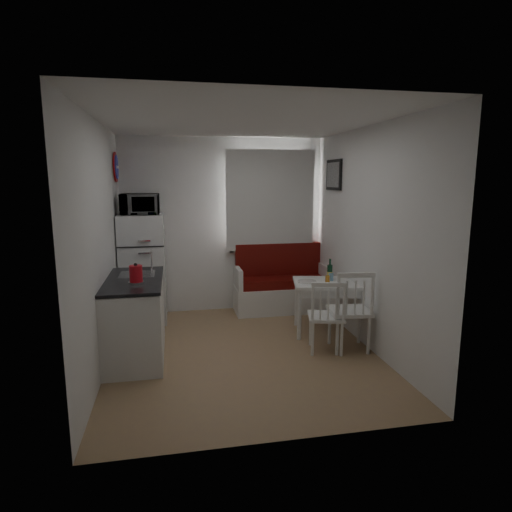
{
  "coord_description": "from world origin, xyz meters",
  "views": [
    {
      "loc": [
        -0.75,
        -4.65,
        1.99
      ],
      "look_at": [
        0.25,
        0.5,
        1.05
      ],
      "focal_mm": 30.0,
      "sensor_mm": 36.0,
      "label": 1
    }
  ],
  "objects": [
    {
      "name": "floor",
      "position": [
        0.0,
        0.0,
        0.0
      ],
      "size": [
        3.0,
        3.5,
        0.02
      ],
      "primitive_type": "cube",
      "color": "tan",
      "rests_on": "ground"
    },
    {
      "name": "ceiling",
      "position": [
        0.0,
        0.0,
        2.6
      ],
      "size": [
        3.0,
        3.5,
        0.02
      ],
      "primitive_type": "cube",
      "color": "white",
      "rests_on": "wall_back"
    },
    {
      "name": "wall_back",
      "position": [
        0.0,
        1.75,
        1.3
      ],
      "size": [
        3.0,
        0.02,
        2.6
      ],
      "primitive_type": "cube",
      "color": "white",
      "rests_on": "floor"
    },
    {
      "name": "wall_front",
      "position": [
        0.0,
        -1.75,
        1.3
      ],
      "size": [
        3.0,
        0.02,
        2.6
      ],
      "primitive_type": "cube",
      "color": "white",
      "rests_on": "floor"
    },
    {
      "name": "wall_left",
      "position": [
        -1.5,
        0.0,
        1.3
      ],
      "size": [
        0.02,
        3.5,
        2.6
      ],
      "primitive_type": "cube",
      "color": "white",
      "rests_on": "floor"
    },
    {
      "name": "wall_right",
      "position": [
        1.5,
        0.0,
        1.3
      ],
      "size": [
        0.02,
        3.5,
        2.6
      ],
      "primitive_type": "cube",
      "color": "white",
      "rests_on": "floor"
    },
    {
      "name": "window",
      "position": [
        0.7,
        1.72,
        1.62
      ],
      "size": [
        1.22,
        0.06,
        1.47
      ],
      "primitive_type": "cube",
      "color": "white",
      "rests_on": "wall_back"
    },
    {
      "name": "curtain",
      "position": [
        0.7,
        1.65,
        1.68
      ],
      "size": [
        1.35,
        0.02,
        1.5
      ],
      "primitive_type": "cube",
      "color": "white",
      "rests_on": "wall_back"
    },
    {
      "name": "kitchen_counter",
      "position": [
        -1.2,
        0.16,
        0.46
      ],
      "size": [
        0.62,
        1.32,
        1.16
      ],
      "color": "white",
      "rests_on": "floor"
    },
    {
      "name": "wall_sign",
      "position": [
        -1.47,
        1.45,
        2.15
      ],
      "size": [
        0.03,
        0.4,
        0.4
      ],
      "primitive_type": "cylinder",
      "rotation": [
        0.0,
        1.57,
        0.0
      ],
      "color": "#1B2BA6",
      "rests_on": "wall_left"
    },
    {
      "name": "picture_frame",
      "position": [
        1.48,
        1.1,
        2.05
      ],
      "size": [
        0.04,
        0.52,
        0.42
      ],
      "primitive_type": "cube",
      "color": "black",
      "rests_on": "wall_right"
    },
    {
      "name": "bench",
      "position": [
        0.84,
        1.51,
        0.34
      ],
      "size": [
        1.42,
        0.55,
        1.02
      ],
      "color": "white",
      "rests_on": "floor"
    },
    {
      "name": "dining_table",
      "position": [
        1.21,
        0.45,
        0.61
      ],
      "size": [
        1.03,
        0.83,
        0.69
      ],
      "rotation": [
        0.0,
        0.0,
        -0.22
      ],
      "color": "white",
      "rests_on": "floor"
    },
    {
      "name": "chair_left",
      "position": [
        0.96,
        -0.21,
        0.53
      ],
      "size": [
        0.49,
        0.48,
        0.46
      ],
      "rotation": [
        0.0,
        0.0,
        -0.24
      ],
      "color": "white",
      "rests_on": "floor"
    },
    {
      "name": "chair_right",
      "position": [
        1.25,
        -0.22,
        0.6
      ],
      "size": [
        0.5,
        0.48,
        0.52
      ],
      "rotation": [
        0.0,
        0.0,
        -0.11
      ],
      "color": "white",
      "rests_on": "floor"
    },
    {
      "name": "fridge",
      "position": [
        -1.18,
        1.4,
        0.76
      ],
      "size": [
        0.61,
        0.61,
        1.52
      ],
      "primitive_type": "cube",
      "color": "white",
      "rests_on": "floor"
    },
    {
      "name": "microwave",
      "position": [
        -1.18,
        1.35,
        1.66
      ],
      "size": [
        0.51,
        0.34,
        0.28
      ],
      "primitive_type": "imported",
      "color": "white",
      "rests_on": "fridge"
    },
    {
      "name": "kettle",
      "position": [
        -1.15,
        -0.1,
        1.01
      ],
      "size": [
        0.16,
        0.16,
        0.22
      ],
      "primitive_type": "cylinder",
      "color": "red",
      "rests_on": "kitchen_counter"
    },
    {
      "name": "wine_bottle",
      "position": [
        1.25,
        0.55,
        0.83
      ],
      "size": [
        0.07,
        0.07,
        0.28
      ],
      "primitive_type": null,
      "color": "#123821",
      "rests_on": "dining_table"
    },
    {
      "name": "drinking_glass_orange",
      "position": [
        1.16,
        0.4,
        0.73
      ],
      "size": [
        0.06,
        0.06,
        0.09
      ],
      "primitive_type": "cylinder",
      "color": "orange",
      "rests_on": "dining_table"
    },
    {
      "name": "drinking_glass_blue",
      "position": [
        1.25,
        0.5,
        0.74
      ],
      "size": [
        0.06,
        0.06,
        0.1
      ],
      "primitive_type": "cylinder",
      "color": "#78AACC",
      "rests_on": "dining_table"
    },
    {
      "name": "plate",
      "position": [
        0.91,
        0.47,
        0.7
      ],
      "size": [
        0.24,
        0.24,
        0.02
      ],
      "primitive_type": "cylinder",
      "color": "white",
      "rests_on": "dining_table"
    }
  ]
}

